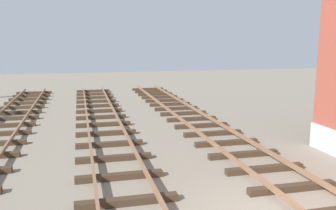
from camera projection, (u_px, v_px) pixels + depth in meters
The scene contains 0 objects.
Camera 1 is at (-4.13, -6.52, 3.90)m, focal length 38.76 mm.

